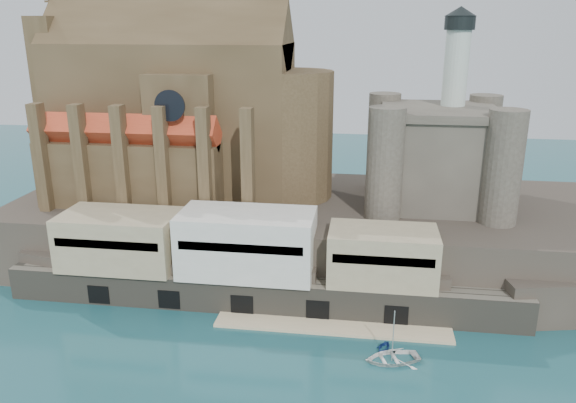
# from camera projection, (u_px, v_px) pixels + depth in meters

# --- Properties ---
(promontory) EXTENTS (100.00, 36.00, 10.00)m
(promontory) POSITION_uv_depth(u_px,v_px,m) (328.00, 232.00, 90.20)
(promontory) COLOR #2C2621
(promontory) RESTS_ON ground
(quay) EXTENTS (70.00, 12.00, 13.05)m
(quay) POSITION_uv_depth(u_px,v_px,m) (246.00, 262.00, 75.84)
(quay) COLOR #5F594C
(quay) RESTS_ON ground
(church) EXTENTS (47.00, 25.93, 30.51)m
(church) POSITION_uv_depth(u_px,v_px,m) (184.00, 119.00, 90.57)
(church) COLOR #463620
(church) RESTS_ON promontory
(castle_keep) EXTENTS (21.20, 21.20, 29.30)m
(castle_keep) POSITION_uv_depth(u_px,v_px,m) (437.00, 151.00, 85.54)
(castle_keep) COLOR #494339
(castle_keep) RESTS_ON promontory
(boat_6) EXTENTS (2.69, 4.79, 6.44)m
(boat_6) POSITION_uv_depth(u_px,v_px,m) (392.00, 360.00, 64.35)
(boat_6) COLOR white
(boat_6) RESTS_ON ground
(boat_7) EXTENTS (2.70, 2.24, 2.70)m
(boat_7) POSITION_uv_depth(u_px,v_px,m) (384.00, 349.00, 66.60)
(boat_7) COLOR navy
(boat_7) RESTS_ON ground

